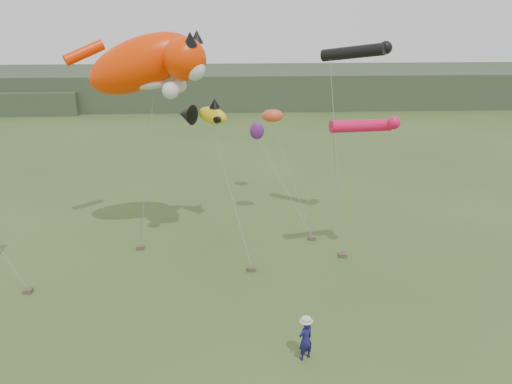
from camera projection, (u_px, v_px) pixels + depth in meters
ground at (252, 326)px, 19.38m from camera, size 120.00×120.00×0.00m
headland at (212, 87)px, 60.19m from camera, size 90.00×13.00×4.00m
festival_attendant at (305, 339)px, 17.34m from camera, size 0.70×0.63×1.60m
sandbag_anchors at (220, 259)px, 24.19m from camera, size 14.64×4.80×0.19m
cat_kite at (150, 64)px, 22.47m from camera, size 6.75×3.60×3.92m
fish_kite at (203, 114)px, 25.17m from camera, size 2.88×1.88×1.38m
tube_kites at (362, 79)px, 22.98m from camera, size 3.51×5.76×3.59m
misc_kites at (264, 124)px, 28.69m from camera, size 1.62×5.15×2.82m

